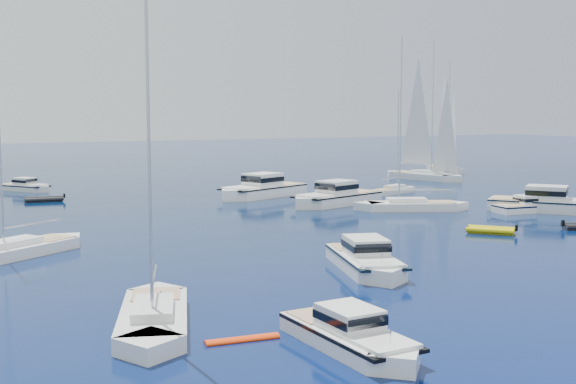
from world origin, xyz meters
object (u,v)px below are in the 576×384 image
Objects in this scene: sailboat_fore at (154,326)px; motor_cruiser_near at (352,349)px; motor_cruiser_right at (549,212)px; tender_yellow at (491,233)px.

motor_cruiser_near is at bearing 151.47° from sailboat_fore.
motor_cruiser_near is at bearing -3.99° from motor_cruiser_right.
motor_cruiser_right is at bearing -13.86° from tender_yellow.
sailboat_fore is at bearing -14.73° from motor_cruiser_right.
sailboat_fore is 4.28× the size of tender_yellow.
sailboat_fore is at bearing -49.91° from motor_cruiser_near.
motor_cruiser_near reaches higher than tender_yellow.
tender_yellow is (30.07, 11.58, 0.00)m from sailboat_fore.
motor_cruiser_right is at bearing -148.49° from motor_cruiser_near.
motor_cruiser_right is 3.16× the size of tender_yellow.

